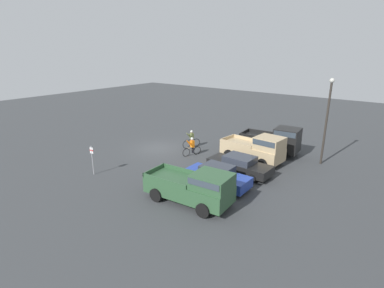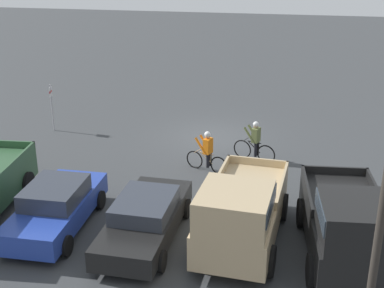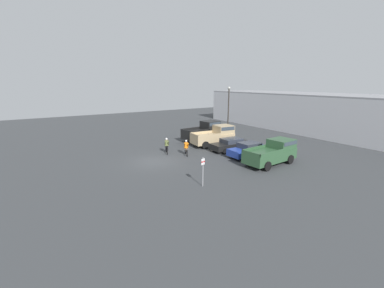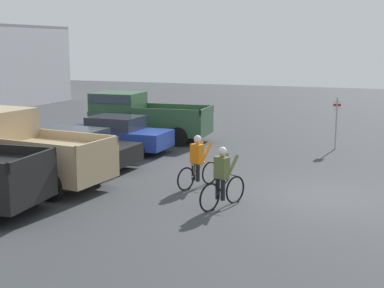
{
  "view_description": "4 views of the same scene",
  "coord_description": "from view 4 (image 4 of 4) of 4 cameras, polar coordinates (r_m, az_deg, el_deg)",
  "views": [
    {
      "loc": [
        18.82,
        18.19,
        8.65
      ],
      "look_at": [
        0.22,
        4.01,
        1.2
      ],
      "focal_mm": 28.0,
      "sensor_mm": 36.0,
      "label": 1
    },
    {
      "loc": [
        -3.08,
        21.85,
        8.32
      ],
      "look_at": [
        0.22,
        4.01,
        1.2
      ],
      "focal_mm": 50.0,
      "sensor_mm": 36.0,
      "label": 2
    },
    {
      "loc": [
        21.19,
        -9.22,
        7.17
      ],
      "look_at": [
        0.22,
        4.01,
        1.2
      ],
      "focal_mm": 24.0,
      "sensor_mm": 36.0,
      "label": 3
    },
    {
      "loc": [
        -14.93,
        -1.96,
        4.24
      ],
      "look_at": [
        0.22,
        4.01,
        1.2
      ],
      "focal_mm": 50.0,
      "sensor_mm": 36.0,
      "label": 4
    }
  ],
  "objects": [
    {
      "name": "sedan_1",
      "position": [
        21.54,
        -8.12,
        1.04
      ],
      "size": [
        1.93,
        4.38,
        1.43
      ],
      "color": "#233D9E",
      "rests_on": "ground_plane"
    },
    {
      "name": "pickup_truck_2",
      "position": [
        24.01,
        -5.38,
        3.02
      ],
      "size": [
        2.53,
        5.36,
        2.12
      ],
      "color": "#2D5133",
      "rests_on": "ground_plane"
    },
    {
      "name": "cyclist_1",
      "position": [
        14.07,
        3.27,
        -3.62
      ],
      "size": [
        1.69,
        0.73,
        1.65
      ],
      "color": "black",
      "rests_on": "ground_plane"
    },
    {
      "name": "ground_plane",
      "position": [
        15.65,
        13.57,
        -5.45
      ],
      "size": [
        80.0,
        80.0,
        0.0
      ],
      "primitive_type": "plane",
      "color": "#383A3D"
    },
    {
      "name": "fire_lane_sign",
      "position": [
        22.52,
        15.16,
        2.72
      ],
      "size": [
        0.06,
        0.3,
        2.15
      ],
      "color": "#9E9EA3",
      "rests_on": "ground_plane"
    },
    {
      "name": "pickup_truck_1",
      "position": [
        17.03,
        -17.87,
        -0.3
      ],
      "size": [
        2.53,
        5.09,
        2.28
      ],
      "color": "tan",
      "rests_on": "ground_plane"
    },
    {
      "name": "sedan_0",
      "position": [
        19.28,
        -12.55,
        -0.35
      ],
      "size": [
        2.04,
        4.72,
        1.32
      ],
      "color": "black",
      "rests_on": "ground_plane"
    },
    {
      "name": "cyclist_0",
      "position": [
        16.05,
        0.61,
        -1.85
      ],
      "size": [
        1.67,
        0.73,
        1.61
      ],
      "color": "black",
      "rests_on": "ground_plane"
    }
  ]
}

